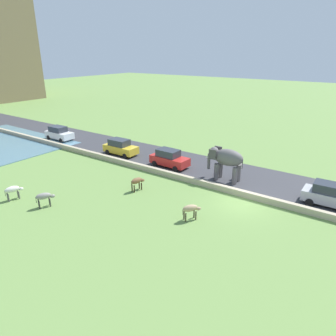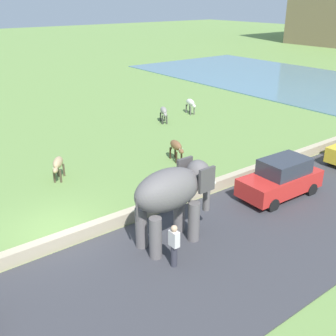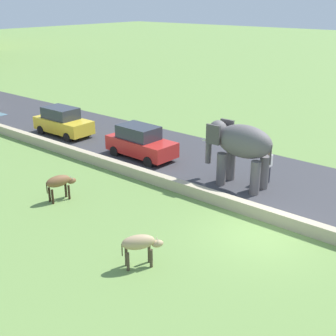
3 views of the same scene
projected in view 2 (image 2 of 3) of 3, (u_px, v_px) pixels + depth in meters
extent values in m
plane|color=#6B8E47|center=(57.00, 230.00, 15.82)|extent=(220.00, 220.00, 0.00)
cube|color=slate|center=(286.00, 79.00, 44.07)|extent=(36.00, 18.00, 0.08)
ellipsoid|color=#605B5B|center=(168.00, 190.00, 14.02)|extent=(1.46, 2.73, 1.50)
cylinder|color=#605B5B|center=(179.00, 213.00, 15.39)|extent=(0.44, 0.44, 1.60)
cylinder|color=#605B5B|center=(194.00, 222.00, 14.79)|extent=(0.44, 0.44, 1.60)
cylinder|color=#605B5B|center=(141.00, 228.00, 14.39)|extent=(0.44, 0.44, 1.60)
cylinder|color=#605B5B|center=(156.00, 239.00, 13.78)|extent=(0.44, 0.44, 1.60)
ellipsoid|color=#605B5B|center=(198.00, 174.00, 14.76)|extent=(1.02, 0.92, 1.10)
cube|color=#484444|center=(185.00, 169.00, 15.10)|extent=(0.14, 0.70, 0.90)
cube|color=#484444|center=(207.00, 180.00, 14.24)|extent=(0.14, 0.70, 0.90)
cylinder|color=#605B5B|center=(207.00, 192.00, 15.38)|extent=(0.28, 0.28, 1.50)
cone|color=silver|center=(202.00, 180.00, 15.33)|extent=(0.13, 0.56, 0.17)
cone|color=silver|center=(210.00, 184.00, 15.01)|extent=(0.13, 0.56, 0.17)
cylinder|color=#484444|center=(137.00, 210.00, 13.40)|extent=(0.08, 0.08, 0.90)
cylinder|color=#33333D|center=(174.00, 257.00, 13.47)|extent=(0.22, 0.22, 0.85)
cube|color=silver|center=(174.00, 239.00, 13.19)|extent=(0.36, 0.22, 0.56)
sphere|color=tan|center=(174.00, 228.00, 13.04)|extent=(0.22, 0.22, 0.22)
cylinder|color=black|center=(331.00, 159.00, 21.91)|extent=(0.19, 0.60, 0.60)
cube|color=red|center=(280.00, 183.00, 18.16)|extent=(1.84, 4.06, 0.80)
cube|color=#2D333D|center=(285.00, 166.00, 17.97)|extent=(1.52, 2.25, 0.70)
cylinder|color=black|center=(273.00, 205.00, 17.02)|extent=(0.20, 0.61, 0.60)
cylinder|color=black|center=(246.00, 191.00, 18.23)|extent=(0.20, 0.61, 0.60)
cylinder|color=black|center=(312.00, 190.00, 18.40)|extent=(0.20, 0.61, 0.60)
cylinder|color=black|center=(284.00, 178.00, 19.61)|extent=(0.20, 0.61, 0.60)
ellipsoid|color=gray|center=(164.00, 110.00, 28.83)|extent=(1.18, 0.87, 0.50)
cylinder|color=#373533|center=(167.00, 120.00, 28.74)|extent=(0.10, 0.10, 0.65)
cylinder|color=#373533|center=(163.00, 120.00, 28.68)|extent=(0.10, 0.10, 0.65)
cylinder|color=#373533|center=(165.00, 117.00, 29.43)|extent=(0.10, 0.10, 0.65)
cylinder|color=#373533|center=(161.00, 117.00, 29.38)|extent=(0.10, 0.10, 0.65)
ellipsoid|color=gray|center=(165.00, 115.00, 28.32)|extent=(0.46, 0.39, 0.26)
cone|color=beige|center=(167.00, 112.00, 28.27)|extent=(0.04, 0.04, 0.12)
cone|color=beige|center=(164.00, 113.00, 28.24)|extent=(0.04, 0.04, 0.12)
cylinder|color=#373533|center=(162.00, 111.00, 29.39)|extent=(0.04, 0.04, 0.45)
ellipsoid|color=silver|center=(190.00, 102.00, 31.05)|extent=(1.17, 0.70, 0.50)
cylinder|color=#595753|center=(194.00, 111.00, 31.01)|extent=(0.10, 0.10, 0.65)
cylinder|color=#595753|center=(191.00, 111.00, 30.90)|extent=(0.10, 0.10, 0.65)
cylinder|color=#595753|center=(190.00, 108.00, 31.66)|extent=(0.10, 0.10, 0.65)
cylinder|color=#595753|center=(186.00, 109.00, 31.55)|extent=(0.10, 0.10, 0.65)
ellipsoid|color=silver|center=(194.00, 106.00, 30.58)|extent=(0.45, 0.33, 0.26)
cone|color=beige|center=(195.00, 104.00, 30.54)|extent=(0.04, 0.04, 0.12)
cone|color=beige|center=(193.00, 104.00, 30.48)|extent=(0.04, 0.04, 0.12)
cylinder|color=#595753|center=(187.00, 103.00, 31.59)|extent=(0.04, 0.04, 0.45)
ellipsoid|color=brown|center=(176.00, 145.00, 22.14)|extent=(1.17, 0.65, 0.50)
cylinder|color=#302014|center=(181.00, 157.00, 22.10)|extent=(0.10, 0.10, 0.65)
cylinder|color=#302014|center=(176.00, 158.00, 21.98)|extent=(0.10, 0.10, 0.65)
cylinder|color=#302014|center=(175.00, 152.00, 22.74)|extent=(0.10, 0.10, 0.65)
cylinder|color=#302014|center=(170.00, 153.00, 22.62)|extent=(0.10, 0.10, 0.65)
ellipsoid|color=brown|center=(181.00, 151.00, 21.67)|extent=(0.44, 0.32, 0.26)
cone|color=beige|center=(183.00, 148.00, 21.64)|extent=(0.04, 0.04, 0.12)
cone|color=beige|center=(180.00, 149.00, 21.57)|extent=(0.04, 0.04, 0.12)
cylinder|color=#302014|center=(172.00, 145.00, 22.66)|extent=(0.04, 0.04, 0.45)
ellipsoid|color=tan|center=(58.00, 162.00, 19.82)|extent=(1.15, 0.99, 0.50)
cylinder|color=#493D2C|center=(61.00, 176.00, 19.70)|extent=(0.10, 0.10, 0.65)
cylinder|color=#493D2C|center=(54.00, 176.00, 19.69)|extent=(0.10, 0.10, 0.65)
cylinder|color=#493D2C|center=(64.00, 170.00, 20.41)|extent=(0.10, 0.10, 0.65)
cylinder|color=#493D2C|center=(58.00, 170.00, 20.40)|extent=(0.10, 0.10, 0.65)
ellipsoid|color=tan|center=(55.00, 170.00, 19.30)|extent=(0.47, 0.43, 0.26)
cone|color=beige|center=(57.00, 167.00, 19.24)|extent=(0.04, 0.04, 0.12)
cone|color=beige|center=(53.00, 167.00, 19.23)|extent=(0.04, 0.04, 0.12)
cylinder|color=#493D2C|center=(61.00, 162.00, 20.40)|extent=(0.04, 0.04, 0.45)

